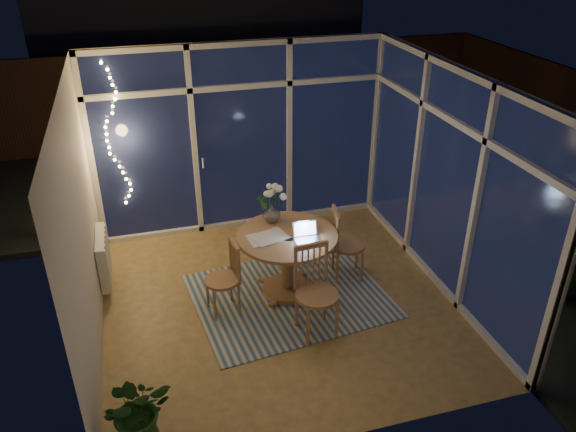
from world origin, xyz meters
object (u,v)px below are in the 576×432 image
object	(u,v)px
chair_left	(222,278)
chair_right	(348,243)
dining_table	(287,264)
flower_vase	(272,213)
laptop	(308,232)
chair_front	(317,293)
potted_plant	(139,417)

from	to	relation	value
chair_left	chair_right	distance (m)	1.62
dining_table	chair_right	world-z (taller)	chair_right
chair_left	flower_vase	distance (m)	0.98
laptop	chair_front	bearing A→B (deg)	-97.56
chair_front	laptop	xyz separation A→B (m)	(0.09, 0.62, 0.37)
dining_table	chair_front	bearing A→B (deg)	-83.09
dining_table	chair_right	size ratio (longest dim) A/B	1.22
chair_left	chair_right	size ratio (longest dim) A/B	0.94
flower_vase	chair_right	bearing A→B (deg)	-15.19
chair_left	potted_plant	xyz separation A→B (m)	(-0.98, -1.67, -0.07)
flower_vase	potted_plant	bearing A→B (deg)	-127.73
laptop	flower_vase	distance (m)	0.60
chair_left	chair_right	bearing A→B (deg)	91.70
potted_plant	chair_right	bearing A→B (deg)	36.98
laptop	flower_vase	bearing A→B (deg)	117.19
chair_front	flower_vase	world-z (taller)	chair_front
dining_table	laptop	xyz separation A→B (m)	(0.18, -0.19, 0.50)
chair_front	laptop	bearing A→B (deg)	77.95
laptop	chair_left	bearing A→B (deg)	178.71
chair_right	flower_vase	xyz separation A→B (m)	(-0.89, 0.24, 0.42)
chair_right	dining_table	bearing A→B (deg)	108.23
chair_front	potted_plant	world-z (taller)	chair_front
chair_front	laptop	world-z (taller)	chair_front
chair_right	chair_front	xyz separation A→B (m)	(-0.70, -0.91, 0.04)
chair_front	chair_left	bearing A→B (deg)	140.05
chair_left	dining_table	bearing A→B (deg)	93.32
chair_right	laptop	distance (m)	0.80
flower_vase	potted_plant	distance (m)	2.80
chair_right	potted_plant	world-z (taller)	chair_right
dining_table	chair_right	xyz separation A→B (m)	(0.80, 0.11, 0.08)
dining_table	laptop	bearing A→B (deg)	-45.35
chair_right	potted_plant	size ratio (longest dim) A/B	1.25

